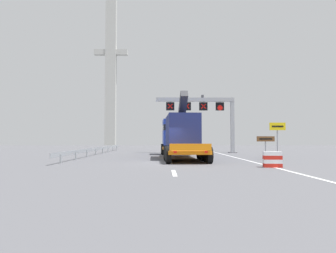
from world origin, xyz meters
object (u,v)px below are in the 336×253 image
overhead_lane_gantry (206,109)px  bridge_pylon_distant (111,69)px  exit_sign_yellow (277,132)px  crash_barrier_striped (272,159)px  tourist_info_sign_brown (266,141)px  heavy_haul_truck_orange (179,135)px

overhead_lane_gantry → bridge_pylon_distant: 51.12m
exit_sign_yellow → crash_barrier_striped: 6.99m
exit_sign_yellow → overhead_lane_gantry: bearing=108.9°
overhead_lane_gantry → exit_sign_yellow: overhead_lane_gantry is taller
exit_sign_yellow → bridge_pylon_distant: 63.58m
crash_barrier_striped → bridge_pylon_distant: size_ratio=0.03×
tourist_info_sign_brown → crash_barrier_striped: bearing=-107.0°
overhead_lane_gantry → crash_barrier_striped: (1.21, -17.69, -4.69)m
exit_sign_yellow → tourist_info_sign_brown: (-0.12, 2.37, -0.75)m
crash_barrier_striped → bridge_pylon_distant: (-20.42, 62.46, 20.17)m
tourist_info_sign_brown → overhead_lane_gantry: bearing=112.8°
exit_sign_yellow → tourist_info_sign_brown: bearing=92.9°
heavy_haul_truck_orange → crash_barrier_striped: size_ratio=13.38×
crash_barrier_striped → tourist_info_sign_brown: bearing=73.0°
exit_sign_yellow → tourist_info_sign_brown: exit_sign_yellow is taller
overhead_lane_gantry → bridge_pylon_distant: (-19.21, 44.77, 15.48)m
exit_sign_yellow → crash_barrier_striped: (-2.73, -6.20, -1.71)m
heavy_haul_truck_orange → exit_sign_yellow: bearing=-26.6°
crash_barrier_striped → exit_sign_yellow: bearing=66.2°
overhead_lane_gantry → heavy_haul_truck_orange: 9.08m
overhead_lane_gantry → tourist_info_sign_brown: bearing=-67.2°
overhead_lane_gantry → crash_barrier_striped: 18.34m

